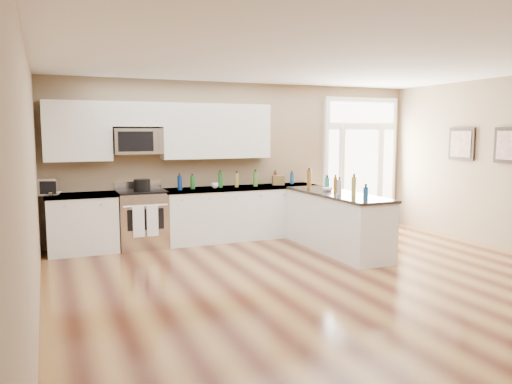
% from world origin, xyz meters
% --- Properties ---
extents(ground, '(8.00, 8.00, 0.00)m').
position_xyz_m(ground, '(0.00, 0.00, 0.00)').
color(ground, '#451F13').
extents(room_shell, '(8.00, 8.00, 8.00)m').
position_xyz_m(room_shell, '(0.00, 0.00, 1.71)').
color(room_shell, '#8B7558').
rests_on(room_shell, ground).
extents(back_cabinet_left, '(1.10, 0.66, 0.94)m').
position_xyz_m(back_cabinet_left, '(-2.87, 3.69, 0.44)').
color(back_cabinet_left, silver).
rests_on(back_cabinet_left, ground).
extents(back_cabinet_right, '(2.85, 0.66, 0.94)m').
position_xyz_m(back_cabinet_right, '(-0.16, 3.69, 0.44)').
color(back_cabinet_right, silver).
rests_on(back_cabinet_right, ground).
extents(peninsula_cabinet, '(0.69, 2.32, 0.94)m').
position_xyz_m(peninsula_cabinet, '(0.93, 2.24, 0.43)').
color(peninsula_cabinet, silver).
rests_on(peninsula_cabinet, ground).
extents(upper_cabinet_left, '(1.04, 0.33, 0.95)m').
position_xyz_m(upper_cabinet_left, '(-2.88, 3.83, 1.93)').
color(upper_cabinet_left, silver).
rests_on(upper_cabinet_left, room_shell).
extents(upper_cabinet_right, '(1.94, 0.33, 0.95)m').
position_xyz_m(upper_cabinet_right, '(-0.57, 3.83, 1.93)').
color(upper_cabinet_right, silver).
rests_on(upper_cabinet_right, room_shell).
extents(upper_cabinet_short, '(0.82, 0.33, 0.40)m').
position_xyz_m(upper_cabinet_short, '(-1.95, 3.83, 2.20)').
color(upper_cabinet_short, silver).
rests_on(upper_cabinet_short, room_shell).
extents(microwave, '(0.78, 0.41, 0.42)m').
position_xyz_m(microwave, '(-1.95, 3.80, 1.76)').
color(microwave, silver).
rests_on(microwave, room_shell).
extents(entry_door, '(1.70, 0.10, 2.60)m').
position_xyz_m(entry_door, '(2.55, 3.95, 1.30)').
color(entry_door, white).
rests_on(entry_door, ground).
extents(wall_art_near, '(0.05, 0.58, 0.58)m').
position_xyz_m(wall_art_near, '(3.47, 2.20, 1.70)').
color(wall_art_near, black).
rests_on(wall_art_near, room_shell).
extents(wall_art_far, '(0.05, 0.58, 0.58)m').
position_xyz_m(wall_art_far, '(3.47, 1.20, 1.70)').
color(wall_art_far, black).
rests_on(wall_art_far, room_shell).
extents(kitchen_range, '(0.79, 0.70, 1.08)m').
position_xyz_m(kitchen_range, '(-1.93, 3.69, 0.48)').
color(kitchen_range, silver).
rests_on(kitchen_range, ground).
extents(stockpot, '(0.36, 0.36, 0.21)m').
position_xyz_m(stockpot, '(-1.93, 3.62, 1.06)').
color(stockpot, black).
rests_on(stockpot, kitchen_range).
extents(toaster_oven, '(0.36, 0.31, 0.26)m').
position_xyz_m(toaster_oven, '(-3.35, 3.74, 1.07)').
color(toaster_oven, silver).
rests_on(toaster_oven, back_cabinet_left).
extents(cardboard_box, '(0.25, 0.21, 0.18)m').
position_xyz_m(cardboard_box, '(0.58, 3.72, 1.03)').
color(cardboard_box, brown).
rests_on(cardboard_box, back_cabinet_right).
extents(bowl_left, '(0.25, 0.25, 0.05)m').
position_xyz_m(bowl_left, '(-3.27, 3.69, 0.97)').
color(bowl_left, white).
rests_on(bowl_left, back_cabinet_left).
extents(bowl_peninsula, '(0.23, 0.23, 0.06)m').
position_xyz_m(bowl_peninsula, '(0.91, 2.50, 0.97)').
color(bowl_peninsula, white).
rests_on(bowl_peninsula, peninsula_cabinet).
extents(cup_counter, '(0.14, 0.14, 0.09)m').
position_xyz_m(cup_counter, '(-0.67, 3.64, 0.99)').
color(cup_counter, white).
rests_on(cup_counter, back_cabinet_right).
extents(counter_bottles, '(2.40, 2.45, 0.31)m').
position_xyz_m(counter_bottles, '(0.24, 3.04, 1.06)').
color(counter_bottles, '#19591E').
rests_on(counter_bottles, back_cabinet_right).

